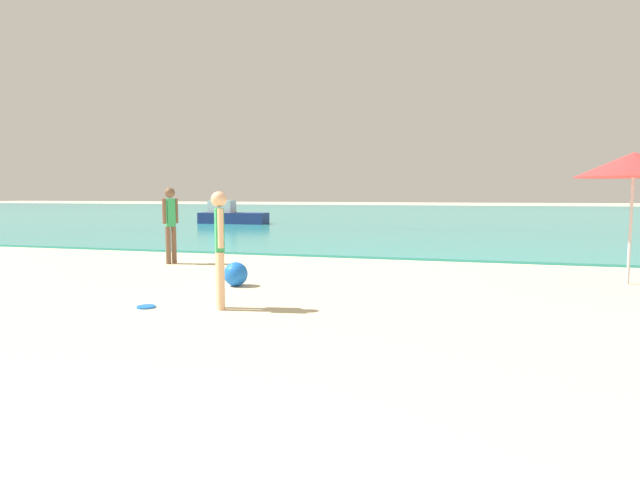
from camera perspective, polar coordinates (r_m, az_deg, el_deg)
The scene contains 7 objects.
water at distance 42.26m, azimuth 12.81°, elevation 2.88°, with size 160.00×60.00×0.06m, color teal.
person_standing at distance 7.06m, azimuth -11.06°, elevation -0.28°, with size 0.24×0.32×1.60m.
frisbee at distance 7.53m, azimuth -18.70°, elevation -7.01°, with size 0.25×0.25×0.03m, color blue.
person_distant at distance 11.97m, azimuth -16.22°, elevation 2.07°, with size 0.23×0.36×1.71m.
boat_near at distance 26.78m, azimuth -9.84°, elevation 2.68°, with size 3.52×1.17×1.19m.
beach_ball at distance 8.87m, azimuth -9.32°, elevation -3.74°, with size 0.41×0.41×0.41m, color blue.
beach_umbrella at distance 10.33m, azimuth 31.42°, elevation 7.12°, with size 1.88×1.88×2.27m.
Camera 1 is at (1.89, -0.21, 1.56)m, focal length 28.90 mm.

